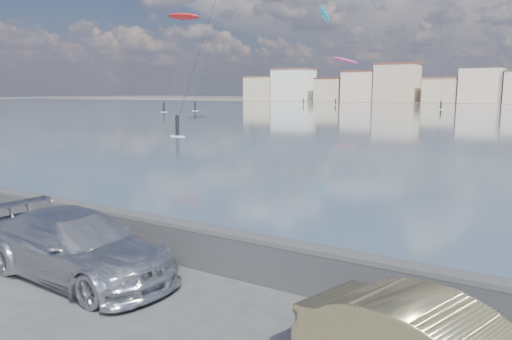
{
  "coord_description": "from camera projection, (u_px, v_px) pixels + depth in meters",
  "views": [
    {
      "loc": [
        7.39,
        -5.97,
        4.07
      ],
      "look_at": [
        1.0,
        4.0,
        2.2
      ],
      "focal_mm": 35.0,
      "sensor_mm": 36.0,
      "label": 1
    }
  ],
  "objects": [
    {
      "name": "ground",
      "position": [
        99.0,
        306.0,
        9.54
      ],
      "size": [
        700.0,
        700.0,
        0.0
      ],
      "primitive_type": "plane",
      "color": "#333335",
      "rests_on": "ground"
    },
    {
      "name": "seawall",
      "position": [
        190.0,
        242.0,
        11.7
      ],
      "size": [
        400.0,
        0.36,
        1.08
      ],
      "color": "#28282B",
      "rests_on": "ground"
    },
    {
      "name": "car_silver",
      "position": [
        77.0,
        246.0,
        10.9
      ],
      "size": [
        5.13,
        2.27,
        1.46
      ],
      "primitive_type": "imported",
      "rotation": [
        0.0,
        0.0,
        1.53
      ],
      "color": "silver",
      "rests_on": "ground"
    },
    {
      "name": "kitesurfer_0",
      "position": [
        183.0,
        18.0,
        104.08
      ],
      "size": [
        7.97,
        10.96,
        20.67
      ],
      "color": "red",
      "rests_on": "ground"
    },
    {
      "name": "kitesurfer_4",
      "position": [
        324.0,
        15.0,
        158.83
      ],
      "size": [
        4.69,
        16.81,
        31.09
      ],
      "color": "#19BFBF",
      "rests_on": "ground"
    },
    {
      "name": "kitesurfer_11",
      "position": [
        346.0,
        61.0,
        162.59
      ],
      "size": [
        8.43,
        19.38,
        15.6
      ],
      "color": "#E5338C",
      "rests_on": "ground"
    }
  ]
}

